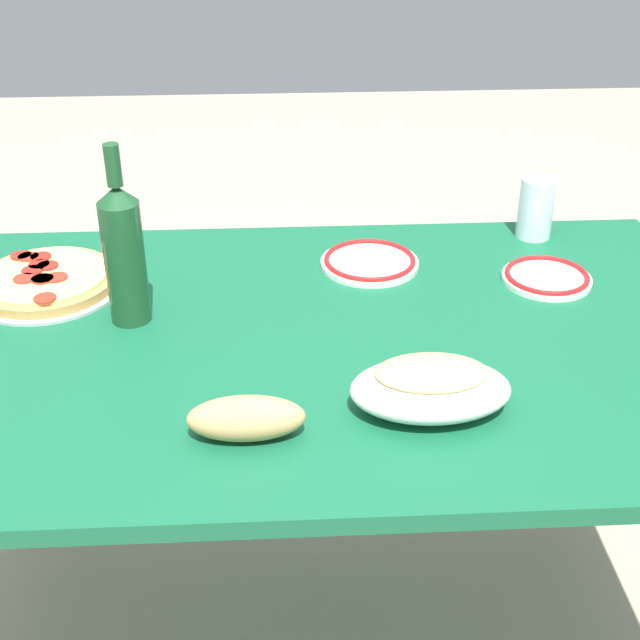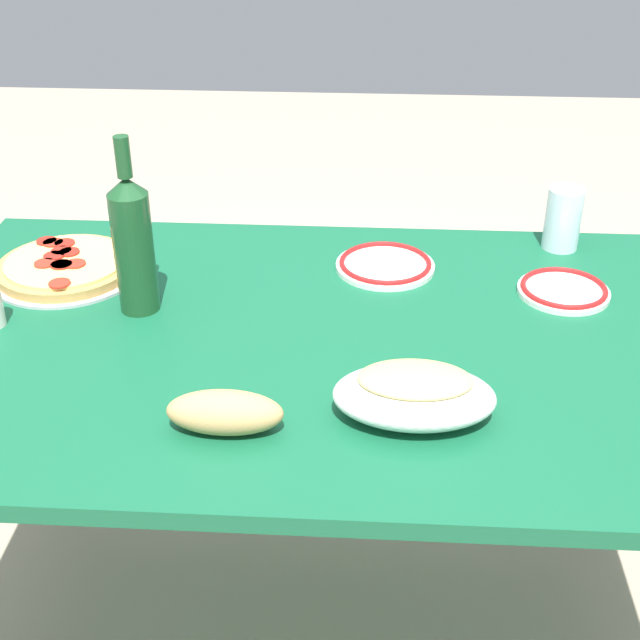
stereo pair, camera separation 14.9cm
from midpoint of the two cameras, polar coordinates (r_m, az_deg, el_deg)
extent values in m
plane|color=tan|center=(1.98, 2.27, -19.35)|extent=(8.00, 8.00, 0.00)
cube|color=#145938|center=(1.51, 2.82, -1.55)|extent=(1.43, 0.90, 0.03)
cylinder|color=#33302D|center=(2.14, -15.15, -3.73)|extent=(0.07, 0.07, 0.70)
cylinder|color=#33302D|center=(2.14, 20.73, -4.83)|extent=(0.07, 0.07, 0.70)
cylinder|color=#B7B7BC|center=(1.75, -13.72, 2.94)|extent=(0.28, 0.28, 0.01)
cylinder|color=tan|center=(1.74, -13.76, 3.29)|extent=(0.26, 0.26, 0.02)
cylinder|color=#EACC75|center=(1.74, -13.81, 3.64)|extent=(0.23, 0.23, 0.01)
cylinder|color=maroon|center=(1.80, -13.92, 4.78)|extent=(0.04, 0.04, 0.00)
cylinder|color=maroon|center=(1.71, -14.00, 3.43)|extent=(0.04, 0.04, 0.00)
cylinder|color=#B22D1E|center=(1.71, -14.03, 3.42)|extent=(0.04, 0.04, 0.00)
cylinder|color=#B22D1E|center=(1.81, -14.63, 4.80)|extent=(0.04, 0.04, 0.00)
cylinder|color=maroon|center=(1.76, -13.59, 4.23)|extent=(0.04, 0.04, 0.00)
cylinder|color=#B22D1E|center=(1.73, -15.04, 3.49)|extent=(0.04, 0.04, 0.00)
cylinder|color=maroon|center=(1.77, -14.09, 4.29)|extent=(0.04, 0.04, 0.00)
cylinder|color=#B22D1E|center=(1.71, -13.17, 3.49)|extent=(0.04, 0.04, 0.00)
cylinder|color=maroon|center=(1.82, -15.04, 4.89)|extent=(0.04, 0.04, 0.00)
cylinder|color=maroon|center=(1.75, -14.52, 3.97)|extent=(0.04, 0.04, 0.00)
cylinder|color=#B22D1E|center=(1.64, -14.03, 2.24)|extent=(0.04, 0.04, 0.00)
ellipsoid|color=white|center=(1.31, 9.37, -5.01)|extent=(0.24, 0.15, 0.07)
ellipsoid|color=#AD2819|center=(1.30, 9.41, -4.57)|extent=(0.20, 0.12, 0.03)
ellipsoid|color=#EACC75|center=(1.29, 9.48, -3.91)|extent=(0.17, 0.10, 0.02)
cylinder|color=#194723|center=(1.55, -9.24, 4.22)|extent=(0.07, 0.07, 0.22)
cone|color=#194723|center=(1.50, -9.64, 8.50)|extent=(0.07, 0.07, 0.03)
cylinder|color=#194723|center=(1.48, -9.80, 10.29)|extent=(0.03, 0.03, 0.07)
cylinder|color=silver|center=(1.86, 17.68, 6.21)|extent=(0.07, 0.07, 0.13)
cylinder|color=white|center=(1.71, 17.88, 1.69)|extent=(0.17, 0.17, 0.01)
torus|color=red|center=(1.70, 17.93, 1.92)|extent=(0.16, 0.16, 0.01)
cylinder|color=white|center=(1.73, 6.70, 3.40)|extent=(0.19, 0.19, 0.01)
torus|color=red|center=(1.72, 6.72, 3.63)|extent=(0.18, 0.18, 0.01)
ellipsoid|color=tan|center=(1.26, -2.82, -6.10)|extent=(0.17, 0.07, 0.06)
camera|label=1|loc=(0.07, -87.14, 1.68)|focal=49.54mm
camera|label=2|loc=(0.07, 92.86, -1.68)|focal=49.54mm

